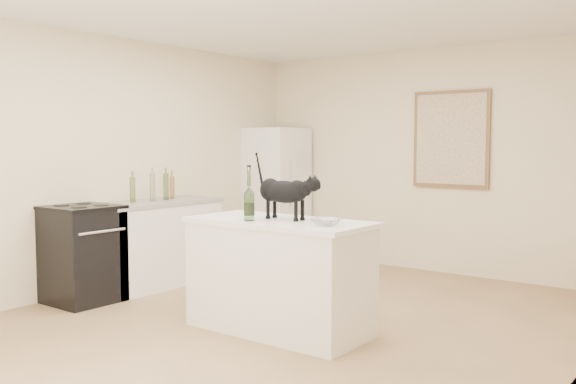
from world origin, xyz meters
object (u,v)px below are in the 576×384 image
at_px(fridge, 276,193).
at_px(black_cat, 284,195).
at_px(glass_bowl, 326,222).
at_px(stove, 83,255).
at_px(wine_bottle, 249,196).

bearing_deg(fridge, black_cat, -50.51).
bearing_deg(glass_bowl, stove, -172.76).
height_order(stove, glass_bowl, glass_bowl).
relative_size(stove, glass_bowl, 4.05).
xyz_separation_m(stove, black_cat, (2.07, 0.44, 0.65)).
bearing_deg(glass_bowl, fridge, 134.18).
bearing_deg(black_cat, fridge, 130.30).
xyz_separation_m(fridge, glass_bowl, (2.55, -2.63, 0.08)).
relative_size(stove, wine_bottle, 2.34).
relative_size(black_cat, wine_bottle, 1.47).
relative_size(stove, black_cat, 1.60).
distance_m(fridge, wine_bottle, 3.35).
bearing_deg(wine_bottle, fridge, 124.75).
xyz_separation_m(wine_bottle, glass_bowl, (0.65, 0.12, -0.16)).
height_order(fridge, black_cat, fridge).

